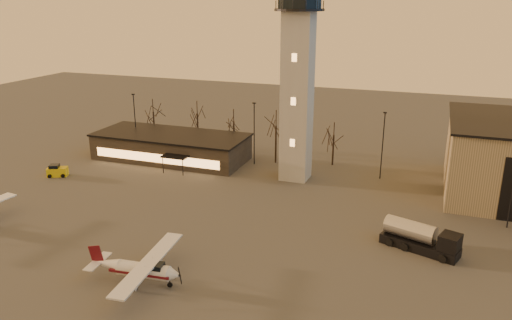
{
  "coord_description": "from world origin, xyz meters",
  "views": [
    {
      "loc": [
        18.43,
        -38.06,
        25.63
      ],
      "look_at": [
        -0.08,
        13.0,
        7.99
      ],
      "focal_mm": 35.0,
      "sensor_mm": 36.0,
      "label": 1
    }
  ],
  "objects_px": {
    "control_tower": "(298,68)",
    "service_cart": "(57,172)",
    "fuel_truck": "(420,239)",
    "terminal": "(171,146)",
    "cessna_front": "(145,273)"
  },
  "relations": [
    {
      "from": "terminal",
      "to": "control_tower",
      "type": "bearing_deg",
      "value": -5.15
    },
    {
      "from": "terminal",
      "to": "service_cart",
      "type": "bearing_deg",
      "value": -131.79
    },
    {
      "from": "fuel_truck",
      "to": "service_cart",
      "type": "relative_size",
      "value": 2.61
    },
    {
      "from": "control_tower",
      "to": "terminal",
      "type": "xyz_separation_m",
      "value": [
        -21.99,
        1.98,
        -14.17
      ]
    },
    {
      "from": "terminal",
      "to": "cessna_front",
      "type": "xyz_separation_m",
      "value": [
        16.67,
        -34.92,
        -0.99
      ]
    },
    {
      "from": "fuel_truck",
      "to": "control_tower",
      "type": "bearing_deg",
      "value": 156.01
    },
    {
      "from": "fuel_truck",
      "to": "service_cart",
      "type": "bearing_deg",
      "value": -167.31
    },
    {
      "from": "control_tower",
      "to": "service_cart",
      "type": "relative_size",
      "value": 10.03
    },
    {
      "from": "terminal",
      "to": "fuel_truck",
      "type": "bearing_deg",
      "value": -25.29
    },
    {
      "from": "cessna_front",
      "to": "fuel_truck",
      "type": "xyz_separation_m",
      "value": [
        23.85,
        15.78,
        0.03
      ]
    },
    {
      "from": "terminal",
      "to": "service_cart",
      "type": "distance_m",
      "value": 18.16
    },
    {
      "from": "terminal",
      "to": "cessna_front",
      "type": "relative_size",
      "value": 2.05
    },
    {
      "from": "terminal",
      "to": "fuel_truck",
      "type": "xyz_separation_m",
      "value": [
        40.52,
        -19.14,
        -0.96
      ]
    },
    {
      "from": "fuel_truck",
      "to": "service_cart",
      "type": "height_order",
      "value": "fuel_truck"
    },
    {
      "from": "terminal",
      "to": "fuel_truck",
      "type": "height_order",
      "value": "terminal"
    }
  ]
}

